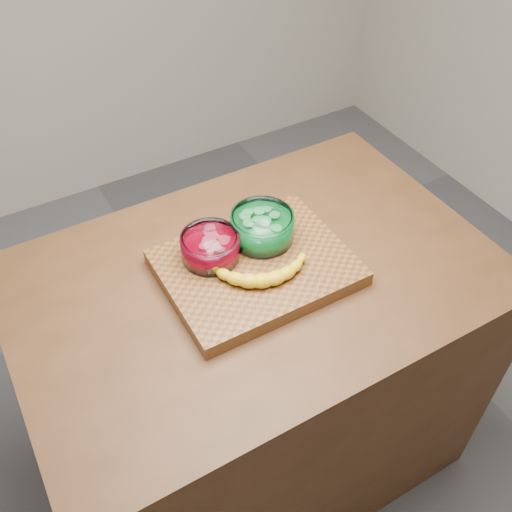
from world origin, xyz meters
TOP-DOWN VIEW (x-y plane):
  - ground at (0.00, 0.00)m, footprint 3.50×3.50m
  - counter at (0.00, 0.00)m, footprint 1.20×0.80m
  - cutting_board at (0.00, 0.00)m, footprint 0.45×0.35m
  - bowl_red at (-0.09, 0.07)m, footprint 0.14×0.14m
  - bowl_green at (0.06, 0.07)m, footprint 0.16×0.16m
  - banana at (-0.01, -0.03)m, footprint 0.26×0.16m

SIDE VIEW (x-z plane):
  - ground at x=0.00m, z-range 0.00..0.00m
  - counter at x=0.00m, z-range 0.00..0.90m
  - cutting_board at x=0.00m, z-range 0.90..0.94m
  - banana at x=-0.01m, z-range 0.94..0.98m
  - bowl_red at x=-0.09m, z-range 0.94..1.01m
  - bowl_green at x=0.06m, z-range 0.94..1.01m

